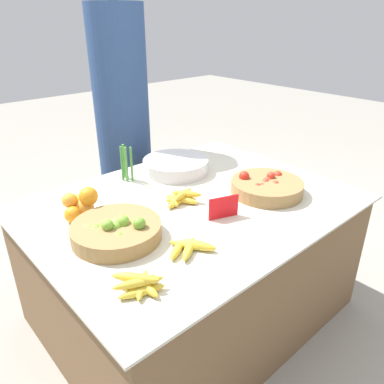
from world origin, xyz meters
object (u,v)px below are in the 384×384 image
(price_sign, at_px, (224,207))
(tomato_basket, at_px, (267,187))
(vendor_person, at_px, (123,128))
(lime_bowl, at_px, (116,230))
(metal_bowl, at_px, (176,166))

(price_sign, bearing_deg, tomato_basket, 23.94)
(tomato_basket, relative_size, vendor_person, 0.21)
(lime_bowl, distance_m, vendor_person, 1.11)
(lime_bowl, relative_size, vendor_person, 0.21)
(tomato_basket, height_order, price_sign, same)
(lime_bowl, relative_size, metal_bowl, 0.97)
(metal_bowl, distance_m, vendor_person, 0.55)
(tomato_basket, bearing_deg, price_sign, -175.31)
(lime_bowl, height_order, metal_bowl, lime_bowl)
(lime_bowl, height_order, vendor_person, vendor_person)
(metal_bowl, height_order, vendor_person, vendor_person)
(tomato_basket, xyz_separation_m, vendor_person, (-0.13, 1.05, 0.10))
(tomato_basket, distance_m, price_sign, 0.33)
(price_sign, relative_size, vendor_person, 0.08)
(metal_bowl, xyz_separation_m, vendor_person, (0.02, 0.55, 0.09))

